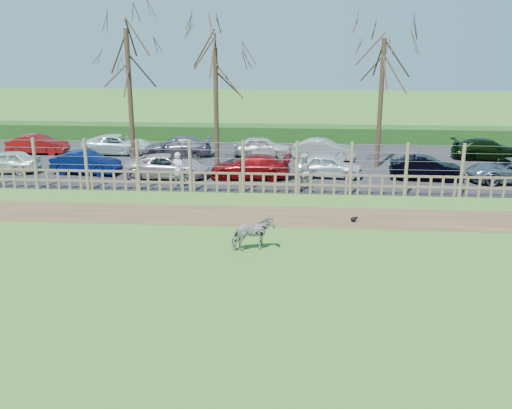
# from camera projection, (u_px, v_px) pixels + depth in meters

# --- Properties ---
(ground) EXTENTS (120.00, 120.00, 0.00)m
(ground) POSITION_uv_depth(u_px,v_px,m) (221.00, 256.00, 19.29)
(ground) COLOR #588B3B
(ground) RESTS_ON ground
(dirt_strip) EXTENTS (34.00, 2.80, 0.01)m
(dirt_strip) POSITION_uv_depth(u_px,v_px,m) (235.00, 215.00, 23.59)
(dirt_strip) COLOR brown
(dirt_strip) RESTS_ON ground
(asphalt) EXTENTS (44.00, 13.00, 0.04)m
(asphalt) POSITION_uv_depth(u_px,v_px,m) (254.00, 163.00, 33.14)
(asphalt) COLOR #232326
(asphalt) RESTS_ON ground
(hedge) EXTENTS (46.00, 2.00, 1.10)m
(hedge) POSITION_uv_depth(u_px,v_px,m) (261.00, 134.00, 39.67)
(hedge) COLOR #1E4716
(hedge) RESTS_ON ground
(fence) EXTENTS (30.16, 0.16, 2.50)m
(fence) POSITION_uv_depth(u_px,v_px,m) (243.00, 176.00, 26.70)
(fence) COLOR brown
(fence) RESTS_ON ground
(tree_left) EXTENTS (4.80, 4.80, 7.88)m
(tree_left) POSITION_uv_depth(u_px,v_px,m) (128.00, 65.00, 30.07)
(tree_left) COLOR #3D2B1E
(tree_left) RESTS_ON ground
(tree_mid) EXTENTS (4.80, 4.80, 6.83)m
(tree_mid) POSITION_uv_depth(u_px,v_px,m) (216.00, 79.00, 30.92)
(tree_mid) COLOR #3D2B1E
(tree_mid) RESTS_ON ground
(tree_right) EXTENTS (4.80, 4.80, 7.35)m
(tree_right) POSITION_uv_depth(u_px,v_px,m) (382.00, 72.00, 30.67)
(tree_right) COLOR #3D2B1E
(tree_right) RESTS_ON ground
(zebra) EXTENTS (1.58, 1.13, 1.21)m
(zebra) POSITION_uv_depth(u_px,v_px,m) (253.00, 234.00, 19.61)
(zebra) COLOR gray
(zebra) RESTS_ON ground
(visitor_a) EXTENTS (0.73, 0.60, 1.72)m
(visitor_a) POSITION_uv_depth(u_px,v_px,m) (178.00, 170.00, 27.62)
(visitor_a) COLOR silver
(visitor_a) RESTS_ON asphalt
(visitor_b) EXTENTS (0.98, 0.86, 1.72)m
(visitor_b) POSITION_uv_depth(u_px,v_px,m) (303.00, 172.00, 27.19)
(visitor_b) COLOR beige
(visitor_b) RESTS_ON asphalt
(crow) EXTENTS (0.29, 0.21, 0.24)m
(crow) POSITION_uv_depth(u_px,v_px,m) (354.00, 219.00, 22.76)
(crow) COLOR black
(crow) RESTS_ON ground
(car_0) EXTENTS (3.62, 1.68, 1.20)m
(car_0) POSITION_uv_depth(u_px,v_px,m) (6.00, 162.00, 30.54)
(car_0) COLOR silver
(car_0) RESTS_ON asphalt
(car_1) EXTENTS (3.77, 1.70, 1.20)m
(car_1) POSITION_uv_depth(u_px,v_px,m) (86.00, 163.00, 30.32)
(car_1) COLOR #061452
(car_1) RESTS_ON asphalt
(car_2) EXTENTS (4.37, 2.10, 1.20)m
(car_2) POSITION_uv_depth(u_px,v_px,m) (167.00, 166.00, 29.53)
(car_2) COLOR #BFAEB4
(car_2) RESTS_ON asphalt
(car_3) EXTENTS (4.17, 1.77, 1.20)m
(car_3) POSITION_uv_depth(u_px,v_px,m) (250.00, 167.00, 29.38)
(car_3) COLOR maroon
(car_3) RESTS_ON asphalt
(car_4) EXTENTS (3.65, 1.76, 1.20)m
(car_4) POSITION_uv_depth(u_px,v_px,m) (328.00, 166.00, 29.61)
(car_4) COLOR silver
(car_4) RESTS_ON asphalt
(car_5) EXTENTS (3.74, 1.59, 1.20)m
(car_5) POSITION_uv_depth(u_px,v_px,m) (426.00, 168.00, 29.08)
(car_5) COLOR black
(car_5) RESTS_ON asphalt
(car_6) EXTENTS (4.44, 2.28, 1.20)m
(car_6) POSITION_uv_depth(u_px,v_px,m) (511.00, 170.00, 28.61)
(car_6) COLOR #4C586B
(car_6) RESTS_ON asphalt
(car_7) EXTENTS (3.70, 1.45, 1.20)m
(car_7) POSITION_uv_depth(u_px,v_px,m) (38.00, 144.00, 35.33)
(car_7) COLOR maroon
(car_7) RESTS_ON asphalt
(car_8) EXTENTS (4.32, 1.99, 1.20)m
(car_8) POSITION_uv_depth(u_px,v_px,m) (118.00, 145.00, 35.27)
(car_8) COLOR silver
(car_8) RESTS_ON asphalt
(car_9) EXTENTS (4.24, 1.96, 1.20)m
(car_9) POSITION_uv_depth(u_px,v_px,m) (177.00, 147.00, 34.53)
(car_9) COLOR slate
(car_9) RESTS_ON asphalt
(car_10) EXTENTS (3.56, 1.52, 1.20)m
(car_10) POSITION_uv_depth(u_px,v_px,m) (262.00, 147.00, 34.60)
(car_10) COLOR silver
(car_10) RESTS_ON asphalt
(car_11) EXTENTS (3.77, 1.69, 1.20)m
(car_11) POSITION_uv_depth(u_px,v_px,m) (324.00, 150.00, 33.73)
(car_11) COLOR #BBBDB8
(car_11) RESTS_ON asphalt
(car_13) EXTENTS (4.25, 1.99, 1.20)m
(car_13) POSITION_uv_depth(u_px,v_px,m) (488.00, 149.00, 33.80)
(car_13) COLOR black
(car_13) RESTS_ON asphalt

